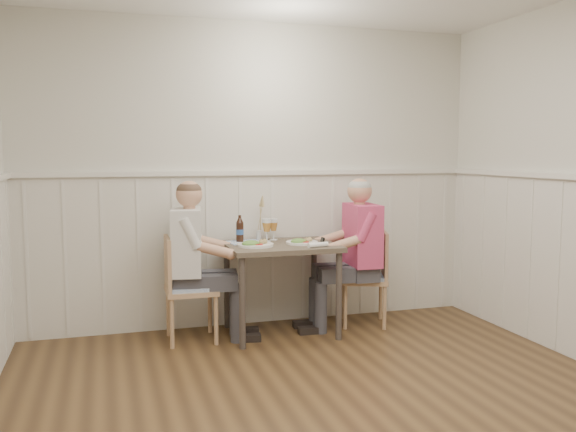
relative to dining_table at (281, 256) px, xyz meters
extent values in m
plane|color=#422D1A|center=(-0.11, -1.84, -0.65)|extent=(4.50, 4.50, 0.00)
cube|color=silver|center=(-0.11, 0.41, 0.65)|extent=(4.00, 0.04, 2.60)
cube|color=silver|center=(-0.11, 0.39, 0.00)|extent=(3.98, 0.03, 1.30)
cube|color=silver|center=(-0.11, 0.38, 0.67)|extent=(3.98, 0.06, 0.04)
cube|color=#484036|center=(0.00, 0.00, 0.08)|extent=(0.89, 0.70, 0.04)
cylinder|color=#3F3833|center=(-0.39, -0.30, -0.29)|extent=(0.05, 0.05, 0.71)
cylinder|color=#3F3833|center=(-0.39, 0.30, -0.29)|extent=(0.05, 0.05, 0.71)
cylinder|color=#3F3833|center=(0.39, -0.30, -0.29)|extent=(0.05, 0.05, 0.71)
cylinder|color=#3F3833|center=(0.39, 0.30, -0.29)|extent=(0.05, 0.05, 0.71)
cube|color=tan|center=(0.77, 0.06, -0.25)|extent=(0.49, 0.49, 0.04)
cube|color=#5983C0|center=(0.77, 0.06, -0.22)|extent=(0.44, 0.44, 0.03)
cube|color=tan|center=(0.93, 0.00, -0.03)|extent=(0.16, 0.37, 0.40)
cylinder|color=tan|center=(0.87, -0.15, -0.46)|extent=(0.03, 0.03, 0.38)
cylinder|color=tan|center=(0.56, -0.04, -0.46)|extent=(0.03, 0.03, 0.38)
cylinder|color=tan|center=(0.98, 0.16, -0.46)|extent=(0.03, 0.03, 0.38)
cylinder|color=tan|center=(0.67, 0.27, -0.46)|extent=(0.03, 0.03, 0.38)
cube|color=tan|center=(-0.73, 0.03, -0.24)|extent=(0.41, 0.41, 0.04)
cube|color=#5983C0|center=(-0.73, 0.03, -0.21)|extent=(0.36, 0.36, 0.03)
cube|color=tan|center=(-0.91, 0.03, -0.02)|extent=(0.04, 0.40, 0.41)
cylinder|color=tan|center=(-0.90, 0.20, -0.45)|extent=(0.03, 0.03, 0.39)
cylinder|color=tan|center=(-0.56, 0.19, -0.45)|extent=(0.03, 0.03, 0.39)
cylinder|color=tan|center=(-0.91, -0.14, -0.45)|extent=(0.03, 0.03, 0.39)
cylinder|color=tan|center=(-0.57, -0.14, -0.45)|extent=(0.03, 0.03, 0.39)
cube|color=#3F3F47|center=(0.69, -0.02, -0.43)|extent=(0.44, 0.41, 0.43)
cube|color=#3F3F47|center=(0.51, 0.00, -0.16)|extent=(0.42, 0.37, 0.12)
cube|color=#DA477B|center=(0.69, -0.02, 0.15)|extent=(0.26, 0.43, 0.52)
sphere|color=tan|center=(0.69, -0.02, 0.53)|extent=(0.21, 0.21, 0.21)
sphere|color=#A5A5A0|center=(0.69, -0.02, 0.56)|extent=(0.20, 0.20, 0.20)
cube|color=black|center=(0.35, 0.01, 0.16)|extent=(0.02, 0.07, 0.12)
cube|color=#3F3F47|center=(-0.75, 0.03, -0.43)|extent=(0.47, 0.44, 0.43)
cube|color=#3F3F47|center=(-0.56, 0.00, -0.16)|extent=(0.44, 0.40, 0.12)
cube|color=silver|center=(-0.75, 0.03, 0.15)|extent=(0.29, 0.45, 0.52)
sphere|color=tan|center=(-0.75, 0.03, 0.52)|extent=(0.21, 0.21, 0.21)
sphere|color=#4C3828|center=(-0.75, 0.03, 0.55)|extent=(0.20, 0.20, 0.20)
cylinder|color=white|center=(0.17, -0.03, 0.11)|extent=(0.26, 0.26, 0.02)
ellipsoid|color=#3F722D|center=(0.13, -0.06, 0.15)|extent=(0.13, 0.11, 0.05)
sphere|color=tan|center=(0.23, -0.02, 0.14)|extent=(0.04, 0.04, 0.04)
cube|color=brown|center=(0.19, 0.03, 0.13)|extent=(0.08, 0.05, 0.01)
cylinder|color=white|center=(0.24, 0.03, 0.14)|extent=(0.05, 0.05, 0.03)
cylinder|color=white|center=(-0.23, -0.05, 0.11)|extent=(0.29, 0.29, 0.02)
ellipsoid|color=#3F722D|center=(-0.27, -0.09, 0.15)|extent=(0.14, 0.12, 0.05)
sphere|color=tan|center=(-0.16, -0.04, 0.14)|extent=(0.04, 0.04, 0.04)
cylinder|color=silver|center=(0.00, 0.23, 0.11)|extent=(0.06, 0.06, 0.01)
cylinder|color=silver|center=(0.00, 0.23, 0.15)|extent=(0.01, 0.01, 0.08)
cone|color=#B97A2E|center=(0.00, 0.23, 0.22)|extent=(0.07, 0.07, 0.07)
cylinder|color=silver|center=(0.00, 0.23, 0.27)|extent=(0.07, 0.07, 0.03)
cylinder|color=silver|center=(-0.08, 0.15, 0.11)|extent=(0.07, 0.07, 0.01)
cylinder|color=silver|center=(-0.08, 0.15, 0.15)|extent=(0.01, 0.01, 0.09)
cone|color=#B97A2E|center=(-0.08, 0.15, 0.23)|extent=(0.08, 0.08, 0.07)
cylinder|color=silver|center=(-0.08, 0.15, 0.28)|extent=(0.08, 0.08, 0.03)
cylinder|color=black|center=(-0.30, 0.19, 0.19)|extent=(0.06, 0.06, 0.16)
cone|color=black|center=(-0.30, 0.19, 0.29)|extent=(0.06, 0.06, 0.04)
cylinder|color=black|center=(-0.30, 0.19, 0.32)|extent=(0.03, 0.03, 0.03)
cylinder|color=#2F569C|center=(-0.30, 0.19, 0.19)|extent=(0.06, 0.06, 0.04)
cylinder|color=white|center=(0.23, -0.25, 0.12)|extent=(0.18, 0.08, 0.04)
cylinder|color=silver|center=(-0.12, 0.26, 0.15)|extent=(0.05, 0.05, 0.08)
cylinder|color=tan|center=(-0.12, 0.26, 0.29)|extent=(0.03, 0.03, 0.27)
cone|color=tan|center=(-0.12, 0.26, 0.46)|extent=(0.04, 0.04, 0.09)
cube|color=#5983C0|center=(-0.24, 0.17, 0.11)|extent=(0.33, 0.27, 0.01)
camera|label=1|loc=(-1.37, -4.73, 0.85)|focal=38.00mm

